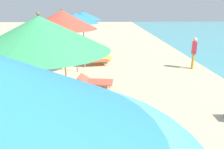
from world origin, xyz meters
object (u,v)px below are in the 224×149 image
at_px(umbrella_third, 62,20).
at_px(person_walking_near, 194,50).
at_px(lounger_third_shoreside, 95,81).
at_px(lounger_farthest_inland, 97,57).
at_px(lounger_second_shoreside, 96,124).
at_px(lounger_farthest_shoreside, 96,49).
at_px(lounger_third_inland, 90,105).
at_px(lounger_fourth_shoreside, 94,60).
at_px(umbrella_second, 40,34).
at_px(umbrella_farthest, 83,16).
at_px(umbrella_fourth, 75,18).
at_px(beach_ball, 5,126).

bearing_deg(umbrella_third, person_walking_near, 31.97).
relative_size(lounger_third_shoreside, lounger_farthest_inland, 0.85).
distance_m(lounger_second_shoreside, lounger_farthest_inland, 7.16).
bearing_deg(lounger_farthest_shoreside, lounger_farthest_inland, -78.06).
bearing_deg(lounger_farthest_inland, lounger_farthest_shoreside, 102.10).
xyz_separation_m(lounger_third_inland, lounger_fourth_shoreside, (-0.06, 5.41, 0.01)).
height_order(lounger_fourth_shoreside, lounger_farthest_inland, lounger_farthest_inland).
height_order(umbrella_second, lounger_third_shoreside, umbrella_second).
bearing_deg(lounger_second_shoreside, umbrella_second, -129.81).
height_order(lounger_third_shoreside, lounger_third_inland, lounger_third_inland).
bearing_deg(lounger_farthest_inland, umbrella_third, -91.22).
xyz_separation_m(umbrella_farthest, person_walking_near, (5.56, -2.63, -1.51)).
height_order(umbrella_farthest, person_walking_near, umbrella_farthest).
relative_size(umbrella_fourth, lounger_farthest_inland, 1.72).
bearing_deg(umbrella_farthest, lounger_fourth_shoreside, -70.66).
bearing_deg(lounger_farthest_inland, lounger_third_inland, -81.61).
height_order(lounger_fourth_shoreside, umbrella_farthest, umbrella_farthest).
relative_size(person_walking_near, beach_ball, 3.88).
relative_size(lounger_third_shoreside, beach_ball, 3.43).
bearing_deg(lounger_third_shoreside, umbrella_fourth, 119.37).
bearing_deg(umbrella_third, lounger_third_inland, -53.07).
height_order(lounger_third_inland, umbrella_farthest, umbrella_farthest).
xyz_separation_m(lounger_fourth_shoreside, umbrella_farthest, (-0.65, 1.86, 2.14)).
bearing_deg(beach_ball, lounger_third_inland, 23.65).
distance_m(lounger_second_shoreside, lounger_farthest_shoreside, 9.55).
distance_m(umbrella_third, lounger_third_inland, 2.72).
bearing_deg(umbrella_farthest, lounger_third_shoreside, -81.18).
height_order(umbrella_fourth, beach_ball, umbrella_fourth).
bearing_deg(lounger_third_inland, umbrella_third, 138.63).
bearing_deg(lounger_farthest_inland, umbrella_second, -85.44).
bearing_deg(lounger_fourth_shoreside, lounger_farthest_shoreside, 78.81).
xyz_separation_m(lounger_fourth_shoreside, beach_ball, (-2.01, -6.32, -0.10)).
bearing_deg(lounger_third_shoreside, lounger_farthest_shoreside, 98.42).
height_order(lounger_farthest_inland, beach_ball, lounger_farthest_inland).
xyz_separation_m(umbrella_third, lounger_fourth_shoreside, (0.77, 4.31, -2.32)).
distance_m(lounger_third_inland, umbrella_fourth, 4.93).
xyz_separation_m(lounger_second_shoreside, umbrella_fourth, (-1.02, 5.40, 2.19)).
distance_m(umbrella_fourth, person_walking_near, 5.89).
bearing_deg(person_walking_near, lounger_farthest_shoreside, -17.70).
bearing_deg(lounger_third_inland, beach_ball, -144.65).
height_order(umbrella_farthest, lounger_farthest_shoreside, umbrella_farthest).
distance_m(lounger_farthest_shoreside, lounger_farthest_inland, 2.40).
bearing_deg(umbrella_farthest, lounger_second_shoreside, -83.81).
distance_m(umbrella_farthest, beach_ball, 8.59).
bearing_deg(lounger_third_shoreside, lounger_fourth_shoreside, 99.84).
bearing_deg(umbrella_fourth, lounger_second_shoreside, -79.28).
bearing_deg(umbrella_third, lounger_third_shoreside, 46.08).
height_order(umbrella_fourth, lounger_farthest_shoreside, umbrella_fourth).
relative_size(lounger_third_inland, lounger_farthest_inland, 0.82).
bearing_deg(umbrella_third, lounger_fourth_shoreside, 79.89).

